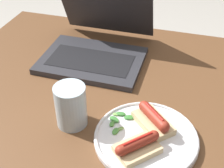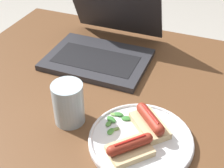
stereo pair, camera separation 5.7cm
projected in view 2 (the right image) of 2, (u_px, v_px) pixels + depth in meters
desk at (111, 114)px, 0.93m from camera, size 1.01×0.82×0.72m
laptop at (103, 44)px, 1.01m from camera, size 0.32×0.32×0.22m
plate at (141, 140)px, 0.72m from camera, size 0.24×0.24×0.02m
sausage_toast_left at (150, 122)px, 0.73m from camera, size 0.12×0.12×0.05m
sausage_toast_middle at (130, 148)px, 0.67m from camera, size 0.11×0.11×0.04m
salad_pile at (116, 121)px, 0.76m from camera, size 0.07×0.08×0.01m
drinking_glass at (68, 103)px, 0.75m from camera, size 0.08×0.08×0.11m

